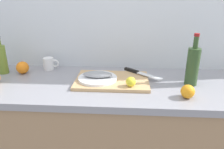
{
  "coord_description": "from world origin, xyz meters",
  "views": [
    {
      "loc": [
        -0.05,
        -1.25,
        1.44
      ],
      "look_at": [
        -0.13,
        0.02,
        0.95
      ],
      "focal_mm": 35.52,
      "sensor_mm": 36.0,
      "label": 1
    }
  ],
  "objects_px": {
    "white_plate": "(98,78)",
    "lemon_0": "(131,82)",
    "cutting_board": "(112,80)",
    "fish_fillet": "(98,74)",
    "wine_bottle": "(193,66)",
    "orange_0": "(23,68)",
    "chef_knife": "(138,72)",
    "olive_oil_bottle": "(2,59)",
    "coffee_mug_0": "(49,64)"
  },
  "relations": [
    {
      "from": "cutting_board",
      "to": "coffee_mug_0",
      "type": "relative_size",
      "value": 3.96
    },
    {
      "from": "fish_fillet",
      "to": "wine_bottle",
      "type": "xyz_separation_m",
      "value": [
        0.57,
        0.01,
        0.07
      ]
    },
    {
      "from": "lemon_0",
      "to": "cutting_board",
      "type": "bearing_deg",
      "value": 137.63
    },
    {
      "from": "cutting_board",
      "to": "lemon_0",
      "type": "distance_m",
      "value": 0.16
    },
    {
      "from": "fish_fillet",
      "to": "olive_oil_bottle",
      "type": "xyz_separation_m",
      "value": [
        -0.67,
        0.12,
        0.05
      ]
    },
    {
      "from": "chef_knife",
      "to": "olive_oil_bottle",
      "type": "bearing_deg",
      "value": -140.42
    },
    {
      "from": "cutting_board",
      "to": "wine_bottle",
      "type": "distance_m",
      "value": 0.49
    },
    {
      "from": "white_plate",
      "to": "orange_0",
      "type": "relative_size",
      "value": 2.86
    },
    {
      "from": "white_plate",
      "to": "wine_bottle",
      "type": "distance_m",
      "value": 0.57
    },
    {
      "from": "chef_knife",
      "to": "wine_bottle",
      "type": "height_order",
      "value": "wine_bottle"
    },
    {
      "from": "orange_0",
      "to": "cutting_board",
      "type": "bearing_deg",
      "value": -10.27
    },
    {
      "from": "white_plate",
      "to": "chef_knife",
      "type": "relative_size",
      "value": 1.0
    },
    {
      "from": "cutting_board",
      "to": "fish_fillet",
      "type": "distance_m",
      "value": 0.1
    },
    {
      "from": "fish_fillet",
      "to": "orange_0",
      "type": "height_order",
      "value": "orange_0"
    },
    {
      "from": "chef_knife",
      "to": "olive_oil_bottle",
      "type": "height_order",
      "value": "olive_oil_bottle"
    },
    {
      "from": "fish_fillet",
      "to": "wine_bottle",
      "type": "height_order",
      "value": "wine_bottle"
    },
    {
      "from": "cutting_board",
      "to": "fish_fillet",
      "type": "bearing_deg",
      "value": -172.98
    },
    {
      "from": "olive_oil_bottle",
      "to": "lemon_0",
      "type": "bearing_deg",
      "value": -13.86
    },
    {
      "from": "cutting_board",
      "to": "wine_bottle",
      "type": "bearing_deg",
      "value": -0.55
    },
    {
      "from": "white_plate",
      "to": "olive_oil_bottle",
      "type": "height_order",
      "value": "olive_oil_bottle"
    },
    {
      "from": "chef_knife",
      "to": "orange_0",
      "type": "relative_size",
      "value": 2.87
    },
    {
      "from": "white_plate",
      "to": "chef_knife",
      "type": "height_order",
      "value": "chef_knife"
    },
    {
      "from": "olive_oil_bottle",
      "to": "orange_0",
      "type": "bearing_deg",
      "value": 1.06
    },
    {
      "from": "cutting_board",
      "to": "wine_bottle",
      "type": "xyz_separation_m",
      "value": [
        0.48,
        -0.0,
        0.11
      ]
    },
    {
      "from": "olive_oil_bottle",
      "to": "cutting_board",
      "type": "bearing_deg",
      "value": -8.29
    },
    {
      "from": "white_plate",
      "to": "wine_bottle",
      "type": "height_order",
      "value": "wine_bottle"
    },
    {
      "from": "olive_oil_bottle",
      "to": "wine_bottle",
      "type": "xyz_separation_m",
      "value": [
        1.23,
        -0.11,
        0.02
      ]
    },
    {
      "from": "fish_fillet",
      "to": "chef_knife",
      "type": "height_order",
      "value": "fish_fillet"
    },
    {
      "from": "wine_bottle",
      "to": "orange_0",
      "type": "xyz_separation_m",
      "value": [
        -1.1,
        0.12,
        -0.08
      ]
    },
    {
      "from": "chef_knife",
      "to": "orange_0",
      "type": "height_order",
      "value": "orange_0"
    },
    {
      "from": "fish_fillet",
      "to": "wine_bottle",
      "type": "distance_m",
      "value": 0.57
    },
    {
      "from": "lemon_0",
      "to": "wine_bottle",
      "type": "relative_size",
      "value": 0.18
    },
    {
      "from": "lemon_0",
      "to": "wine_bottle",
      "type": "bearing_deg",
      "value": 15.35
    },
    {
      "from": "chef_knife",
      "to": "orange_0",
      "type": "bearing_deg",
      "value": -140.65
    },
    {
      "from": "white_plate",
      "to": "lemon_0",
      "type": "relative_size",
      "value": 4.2
    },
    {
      "from": "chef_knife",
      "to": "orange_0",
      "type": "xyz_separation_m",
      "value": [
        -0.78,
        0.01,
        0.01
      ]
    },
    {
      "from": "chef_knife",
      "to": "coffee_mug_0",
      "type": "distance_m",
      "value": 0.64
    },
    {
      "from": "chef_knife",
      "to": "lemon_0",
      "type": "distance_m",
      "value": 0.22
    },
    {
      "from": "white_plate",
      "to": "lemon_0",
      "type": "height_order",
      "value": "lemon_0"
    },
    {
      "from": "coffee_mug_0",
      "to": "olive_oil_bottle",
      "type": "bearing_deg",
      "value": -162.7
    },
    {
      "from": "white_plate",
      "to": "olive_oil_bottle",
      "type": "bearing_deg",
      "value": 169.72
    },
    {
      "from": "white_plate",
      "to": "chef_knife",
      "type": "xyz_separation_m",
      "value": [
        0.25,
        0.12,
        0.0
      ]
    },
    {
      "from": "lemon_0",
      "to": "olive_oil_bottle",
      "type": "height_order",
      "value": "olive_oil_bottle"
    },
    {
      "from": "olive_oil_bottle",
      "to": "white_plate",
      "type": "bearing_deg",
      "value": -10.28
    },
    {
      "from": "cutting_board",
      "to": "lemon_0",
      "type": "xyz_separation_m",
      "value": [
        0.11,
        -0.1,
        0.04
      ]
    },
    {
      "from": "cutting_board",
      "to": "lemon_0",
      "type": "bearing_deg",
      "value": -42.37
    },
    {
      "from": "white_plate",
      "to": "fish_fillet",
      "type": "bearing_deg",
      "value": 0.0
    },
    {
      "from": "cutting_board",
      "to": "white_plate",
      "type": "height_order",
      "value": "white_plate"
    },
    {
      "from": "lemon_0",
      "to": "olive_oil_bottle",
      "type": "distance_m",
      "value": 0.9
    },
    {
      "from": "white_plate",
      "to": "fish_fillet",
      "type": "height_order",
      "value": "fish_fillet"
    }
  ]
}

